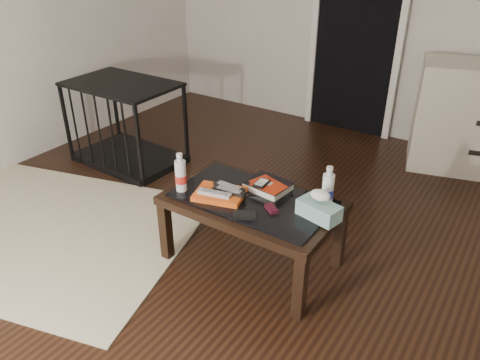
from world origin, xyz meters
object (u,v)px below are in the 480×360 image
(pet_crate, at_px, (128,137))
(textbook, at_px, (268,186))
(water_bottle_right, at_px, (328,186))
(tissue_box, at_px, (319,210))
(water_bottle_left, at_px, (181,172))
(coffee_table, at_px, (252,207))

(pet_crate, xyz_separation_m, textbook, (1.68, -0.47, 0.25))
(water_bottle_right, xyz_separation_m, tissue_box, (0.02, -0.15, -0.07))
(water_bottle_left, bearing_deg, textbook, 34.46)
(water_bottle_left, bearing_deg, tissue_box, 12.35)
(water_bottle_left, bearing_deg, pet_crate, 149.00)
(textbook, height_order, water_bottle_right, water_bottle_right)
(tissue_box, bearing_deg, textbook, 176.26)
(coffee_table, height_order, pet_crate, pet_crate)
(pet_crate, bearing_deg, water_bottle_left, -28.14)
(coffee_table, bearing_deg, tissue_box, 3.15)
(pet_crate, bearing_deg, tissue_box, -12.80)
(pet_crate, relative_size, water_bottle_right, 3.90)
(textbook, relative_size, tissue_box, 1.09)
(pet_crate, xyz_separation_m, water_bottle_right, (2.05, -0.43, 0.35))
(coffee_table, relative_size, water_bottle_right, 4.20)
(textbook, distance_m, water_bottle_left, 0.52)
(coffee_table, height_order, tissue_box, tissue_box)
(coffee_table, relative_size, tissue_box, 4.35)
(coffee_table, height_order, water_bottle_right, water_bottle_right)
(coffee_table, distance_m, water_bottle_right, 0.46)
(water_bottle_left, bearing_deg, coffee_table, 21.07)
(textbook, bearing_deg, water_bottle_right, 11.89)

